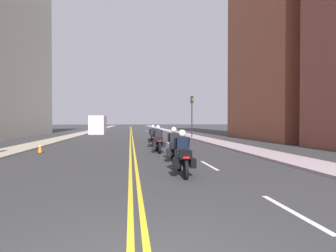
% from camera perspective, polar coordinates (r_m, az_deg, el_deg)
% --- Properties ---
extents(ground_plane, '(264.00, 264.00, 0.00)m').
position_cam_1_polar(ground_plane, '(51.17, -7.94, -1.20)').
color(ground_plane, '#323234').
extents(sidewalk_left, '(2.14, 144.00, 0.12)m').
position_cam_1_polar(sidewalk_left, '(51.71, -16.37, -1.14)').
color(sidewalk_left, '#A9A08D').
rests_on(sidewalk_left, ground).
extents(sidewalk_right, '(2.14, 144.00, 0.12)m').
position_cam_1_polar(sidewalk_right, '(51.75, 0.50, -1.10)').
color(sidewalk_right, '#A8959A').
rests_on(sidewalk_right, ground).
extents(centreline_yellow_inner, '(0.12, 132.00, 0.01)m').
position_cam_1_polar(centreline_yellow_inner, '(51.17, -8.07, -1.20)').
color(centreline_yellow_inner, yellow).
rests_on(centreline_yellow_inner, ground).
extents(centreline_yellow_outer, '(0.12, 132.00, 0.01)m').
position_cam_1_polar(centreline_yellow_outer, '(51.18, -7.80, -1.20)').
color(centreline_yellow_outer, yellow).
rests_on(centreline_yellow_outer, ground).
extents(lane_dashes_white, '(0.14, 56.40, 0.01)m').
position_cam_1_polar(lane_dashes_white, '(32.37, -2.07, -2.42)').
color(lane_dashes_white, silver).
rests_on(lane_dashes_white, ground).
extents(building_left_1, '(6.11, 19.23, 22.62)m').
position_cam_1_polar(building_left_1, '(40.42, -31.68, 14.26)').
color(building_left_1, beige).
rests_on(building_left_1, ground).
extents(motorcycle_0, '(0.78, 2.24, 1.61)m').
position_cam_1_polar(motorcycle_0, '(9.48, 3.16, -6.56)').
color(motorcycle_0, black).
rests_on(motorcycle_0, ground).
extents(motorcycle_1, '(0.78, 2.17, 1.64)m').
position_cam_1_polar(motorcycle_1, '(12.76, 1.32, -4.69)').
color(motorcycle_1, black).
rests_on(motorcycle_1, ground).
extents(motorcycle_2, '(0.77, 2.21, 1.68)m').
position_cam_1_polar(motorcycle_2, '(16.45, -2.11, -3.37)').
color(motorcycle_2, black).
rests_on(motorcycle_2, ground).
extents(motorcycle_3, '(0.78, 2.25, 1.65)m').
position_cam_1_polar(motorcycle_3, '(20.29, -3.22, -2.58)').
color(motorcycle_3, black).
rests_on(motorcycle_3, ground).
extents(traffic_cone_0, '(0.32, 0.32, 0.70)m').
position_cam_1_polar(traffic_cone_0, '(17.93, -25.72, -4.13)').
color(traffic_cone_0, black).
rests_on(traffic_cone_0, ground).
extents(traffic_light_near, '(0.28, 0.38, 4.84)m').
position_cam_1_polar(traffic_light_near, '(30.81, 5.14, 3.60)').
color(traffic_light_near, black).
rests_on(traffic_light_near, ground).
extents(parked_truck, '(2.20, 6.50, 2.80)m').
position_cam_1_polar(parked_truck, '(43.62, -14.65, 0.08)').
color(parked_truck, '#BAB2D2').
rests_on(parked_truck, ground).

